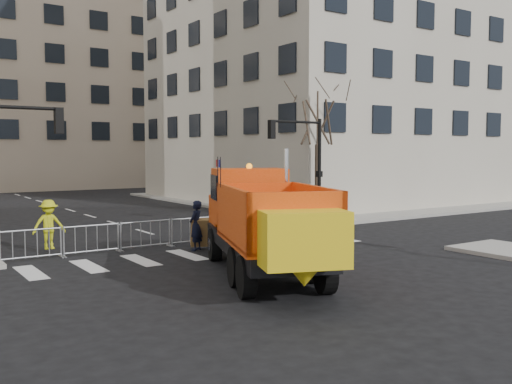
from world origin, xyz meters
TOP-DOWN VIEW (x-y plane):
  - ground at (0.00, 0.00)m, footprint 120.00×120.00m
  - sidewalk_back at (0.00, 8.50)m, footprint 64.00×5.00m
  - traffic_light_right at (8.50, 9.50)m, footprint 0.18×0.18m
  - crowd_barriers at (-0.75, 7.60)m, footprint 12.60×0.60m
  - street_tree at (9.20, 10.50)m, footprint 3.00×3.00m
  - plow_truck at (-0.83, 1.01)m, footprint 6.00×10.14m
  - cop_a at (-0.38, 6.18)m, footprint 0.83×0.77m
  - cop_b at (2.06, 5.51)m, footprint 0.90×0.72m
  - cop_c at (2.26, 7.00)m, footprint 1.00×1.09m
  - worker at (-5.13, 8.70)m, footprint 1.19×0.69m
  - newspaper_box at (6.13, 9.74)m, footprint 0.52×0.48m

SIDE VIEW (x-z plane):
  - ground at x=0.00m, z-range 0.00..0.00m
  - sidewalk_back at x=0.00m, z-range 0.00..0.15m
  - crowd_barriers at x=-0.75m, z-range 0.00..1.10m
  - newspaper_box at x=6.13m, z-range 0.15..1.25m
  - cop_c at x=2.26m, z-range 0.00..1.79m
  - cop_b at x=2.06m, z-range 0.00..1.80m
  - cop_a at x=-0.38m, z-range 0.00..1.89m
  - worker at x=-5.13m, z-range 0.15..1.97m
  - plow_truck at x=-0.83m, z-range -0.21..3.61m
  - traffic_light_right at x=8.50m, z-range 0.00..5.40m
  - street_tree at x=9.20m, z-range 0.00..7.50m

